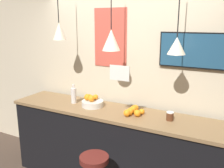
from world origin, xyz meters
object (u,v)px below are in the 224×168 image
juice_bottle (74,95)px  fruit_bowl (92,102)px  mounted_tv (192,50)px  spread_jar (170,116)px

juice_bottle → fruit_bowl: bearing=0.2°
fruit_bowl → juice_bottle: size_ratio=1.10×
mounted_tv → juice_bottle: bearing=-167.0°
fruit_bowl → juice_bottle: juice_bottle is taller
spread_jar → mounted_tv: size_ratio=0.13×
fruit_bowl → spread_jar: size_ratio=2.88×
fruit_bowl → juice_bottle: bearing=-179.8°
juice_bottle → mounted_tv: (1.49, 0.34, 0.66)m
fruit_bowl → spread_jar: fruit_bowl is taller
juice_bottle → mounted_tv: 1.66m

